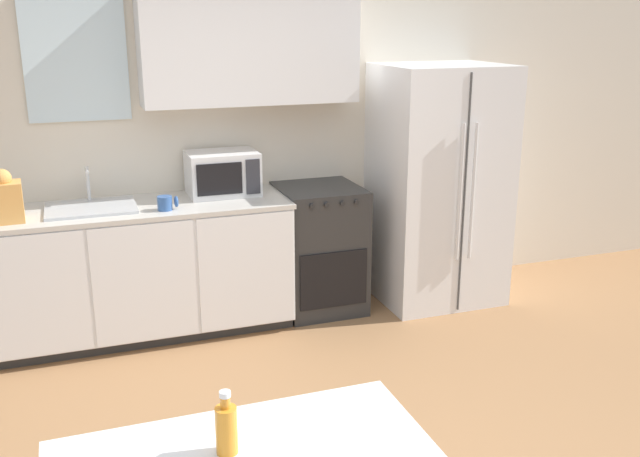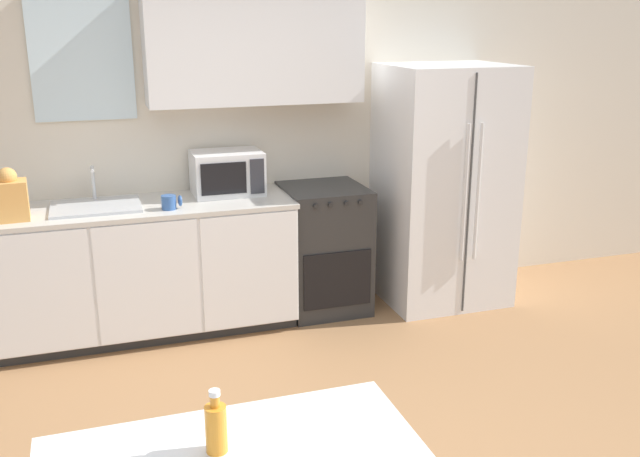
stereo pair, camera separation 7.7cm
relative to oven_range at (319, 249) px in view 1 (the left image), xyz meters
The scene contains 9 objects.
wall_back 1.27m from the oven_range, 158.12° to the left, with size 12.00×0.38×2.70m.
kitchen_counter 1.28m from the oven_range, behind, with size 1.99×0.66×0.90m.
oven_range is the anchor object (origin of this frame).
refrigerator 1.00m from the oven_range, ahead, with size 0.88×0.79×1.75m.
kitchen_sink 1.62m from the oven_range, behind, with size 0.56×0.43×0.24m.
microwave 0.90m from the oven_range, behind, with size 0.47×0.36×0.30m.
coffee_mug 1.22m from the oven_range, 169.69° to the right, with size 0.13×0.09×0.09m.
grocery_bag_0 2.13m from the oven_range, behind, with size 0.21×0.18×0.32m.
drink_bottle 3.01m from the oven_range, 115.11° to the right, with size 0.07×0.07×0.22m.
Camera 1 is at (-0.85, -2.69, 2.08)m, focal length 40.00 mm.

